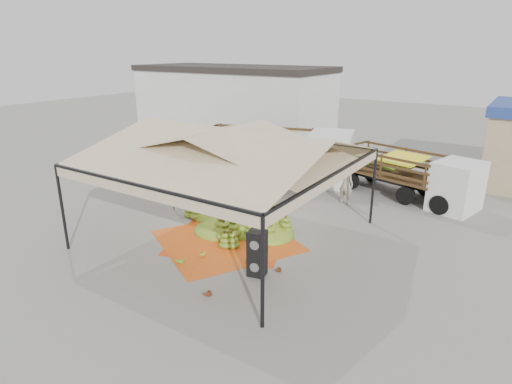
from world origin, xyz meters
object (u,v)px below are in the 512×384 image
Objects in this scene: truck_left at (282,149)px; vendor at (346,184)px; banana_heap at (241,213)px; speaker_stack at (257,253)px; truck_right at (413,171)px.

vendor is at bearing -38.54° from truck_left.
truck_left reaches higher than banana_heap.
vendor reaches higher than banana_heap.
truck_left is at bearing 105.97° from banana_heap.
banana_heap is 3.88m from speaker_stack.
vendor is (-0.19, 7.48, 0.18)m from speaker_stack.
vendor is at bearing 79.35° from speaker_stack.
banana_heap is 3.48× the size of speaker_stack.
truck_right is at bearing -127.86° from vendor.
truck_left is 1.24× the size of truck_right.
truck_right is at bearing 55.88° from banana_heap.
speaker_stack is 10.22m from truck_left.
truck_left reaches higher than speaker_stack.
vendor is 0.28× the size of truck_right.
truck_right reaches higher than banana_heap.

